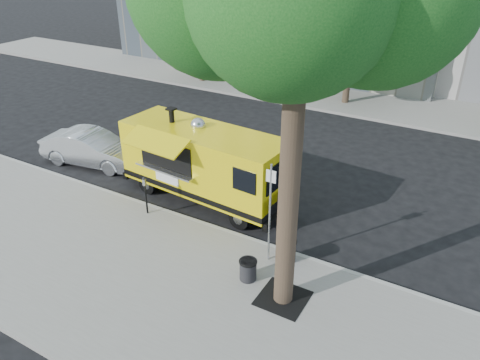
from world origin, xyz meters
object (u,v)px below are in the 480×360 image
object	(u,v)px
sign_post	(270,208)
food_truck	(203,162)
far_tree_b	(353,32)
far_tree_a	(200,19)
trash_bin_right	(287,249)
trash_bin_left	(248,269)
parking_meter	(145,191)
sedan	(92,148)

from	to	relation	value
sign_post	food_truck	world-z (taller)	sign_post
sign_post	far_tree_b	bearing A→B (deg)	100.15
sign_post	food_truck	bearing A→B (deg)	149.34
far_tree_a	trash_bin_right	world-z (taller)	far_tree_a
trash_bin_left	far_tree_a	bearing A→B (deg)	127.62
far_tree_b	parking_meter	distance (m)	14.48
far_tree_b	trash_bin_right	distance (m)	14.71
far_tree_a	parking_meter	distance (m)	15.59
far_tree_a	food_truck	bearing A→B (deg)	-55.80
far_tree_b	food_truck	distance (m)	12.40
food_truck	trash_bin_right	bearing A→B (deg)	-20.28
trash_bin_left	parking_meter	bearing A→B (deg)	164.65
parking_meter	sedan	bearing A→B (deg)	155.62
far_tree_b	trash_bin_right	world-z (taller)	far_tree_b
far_tree_b	food_truck	size ratio (longest dim) A/B	0.87
trash_bin_left	far_tree_b	bearing A→B (deg)	99.16
sedan	trash_bin_right	bearing A→B (deg)	-110.79
sign_post	sedan	size ratio (longest dim) A/B	0.72
sedan	trash_bin_left	world-z (taller)	sedan
parking_meter	sedan	world-z (taller)	parking_meter
trash_bin_right	trash_bin_left	bearing A→B (deg)	-113.33
far_tree_a	parking_meter	bearing A→B (deg)	-62.85
sign_post	food_truck	size ratio (longest dim) A/B	0.47
trash_bin_left	trash_bin_right	world-z (taller)	trash_bin_right
parking_meter	trash_bin_right	world-z (taller)	parking_meter
far_tree_b	parking_meter	size ratio (longest dim) A/B	4.12
sign_post	trash_bin_right	world-z (taller)	sign_post
food_truck	trash_bin_left	world-z (taller)	food_truck
far_tree_b	parking_meter	bearing A→B (deg)	-98.10
food_truck	trash_bin_right	xyz separation A→B (m)	(4.04, -1.87, -0.94)
far_tree_a	trash_bin_right	bearing A→B (deg)	-48.55
far_tree_a	trash_bin_right	xyz separation A→B (m)	(12.01, -13.60, -3.28)
sedan	food_truck	bearing A→B (deg)	-99.99
far_tree_a	far_tree_b	size ratio (longest dim) A/B	0.97
sedan	parking_meter	bearing A→B (deg)	-123.44
far_tree_b	sedan	size ratio (longest dim) A/B	1.32
sign_post	trash_bin_left	distance (m)	1.72
sign_post	sedan	world-z (taller)	sign_post
trash_bin_right	sedan	bearing A→B (deg)	168.27
food_truck	sedan	xyz separation A→B (m)	(-5.41, 0.09, -0.75)
far_tree_b	sign_post	distance (m)	14.61
far_tree_a	sign_post	xyz separation A→B (m)	(11.55, -13.85, -1.93)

